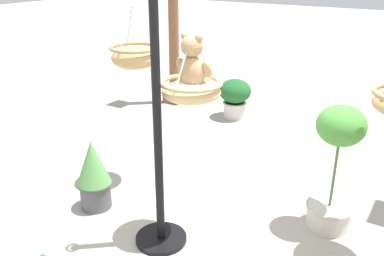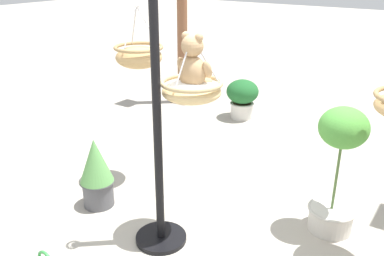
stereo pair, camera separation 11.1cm
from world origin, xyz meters
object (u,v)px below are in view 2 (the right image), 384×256
at_px(teddy_bear, 193,65).
at_px(potted_plant_flowering_red, 96,172).
at_px(hanging_basket_with_teddy, 192,90).
at_px(hanging_basket_left_high, 139,56).
at_px(potted_plant_tall_leafy, 338,166).
at_px(potted_plant_fern_front, 242,96).
at_px(greenhouse_pillar_left, 182,18).
at_px(display_pole_central, 159,168).

bearing_deg(teddy_bear, potted_plant_flowering_red, -169.75).
bearing_deg(hanging_basket_with_teddy, teddy_bear, 90.00).
distance_m(hanging_basket_with_teddy, hanging_basket_left_high, 1.12).
relative_size(teddy_bear, hanging_basket_left_high, 0.72).
xyz_separation_m(hanging_basket_left_high, potted_plant_flowering_red, (-0.02, -0.67, -1.02)).
bearing_deg(potted_plant_flowering_red, hanging_basket_left_high, 88.60).
bearing_deg(potted_plant_tall_leafy, potted_plant_fern_front, 134.08).
height_order(teddy_bear, potted_plant_tall_leafy, teddy_bear).
xyz_separation_m(hanging_basket_with_teddy, potted_plant_fern_front, (-1.01, 2.82, -0.98)).
bearing_deg(potted_plant_fern_front, greenhouse_pillar_left, 174.11).
xyz_separation_m(hanging_basket_with_teddy, potted_plant_flowering_red, (-1.01, -0.16, -0.96)).
relative_size(display_pole_central, potted_plant_fern_front, 3.82).
bearing_deg(potted_plant_fern_front, hanging_basket_left_high, -89.42).
distance_m(display_pole_central, potted_plant_tall_leafy, 1.52).
xyz_separation_m(potted_plant_flowering_red, potted_plant_tall_leafy, (2.01, 0.90, 0.28)).
relative_size(hanging_basket_left_high, potted_plant_flowering_red, 0.86).
distance_m(greenhouse_pillar_left, potted_plant_flowering_red, 3.49).
bearing_deg(display_pole_central, teddy_bear, 61.13).
distance_m(display_pole_central, greenhouse_pillar_left, 3.87).
relative_size(display_pole_central, hanging_basket_with_teddy, 4.46).
bearing_deg(hanging_basket_left_high, potted_plant_tall_leafy, 6.44).
bearing_deg(potted_plant_flowering_red, potted_plant_fern_front, 90.13).
relative_size(teddy_bear, greenhouse_pillar_left, 0.15).
bearing_deg(hanging_basket_with_teddy, potted_plant_flowering_red, -170.97).
xyz_separation_m(hanging_basket_with_teddy, hanging_basket_left_high, (-0.99, 0.51, 0.06)).
bearing_deg(teddy_bear, hanging_basket_left_high, 153.69).
distance_m(hanging_basket_left_high, potted_plant_flowering_red, 1.22).
height_order(display_pole_central, hanging_basket_left_high, display_pole_central).
distance_m(potted_plant_fern_front, potted_plant_tall_leafy, 2.91).
bearing_deg(hanging_basket_left_high, display_pole_central, -42.19).
xyz_separation_m(greenhouse_pillar_left, potted_plant_fern_front, (1.20, -0.12, -1.07)).
bearing_deg(potted_plant_fern_front, potted_plant_flowering_red, -89.87).
bearing_deg(greenhouse_pillar_left, hanging_basket_with_teddy, -53.01).
distance_m(display_pole_central, hanging_basket_with_teddy, 0.69).
bearing_deg(teddy_bear, hanging_basket_with_teddy, -90.00).
height_order(hanging_basket_left_high, greenhouse_pillar_left, greenhouse_pillar_left).
height_order(display_pole_central, teddy_bear, display_pole_central).
height_order(hanging_basket_with_teddy, potted_plant_fern_front, hanging_basket_with_teddy).
height_order(display_pole_central, potted_plant_flowering_red, display_pole_central).
height_order(teddy_bear, potted_plant_flowering_red, teddy_bear).
relative_size(hanging_basket_with_teddy, hanging_basket_left_high, 0.84).
distance_m(display_pole_central, potted_plant_fern_front, 3.21).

